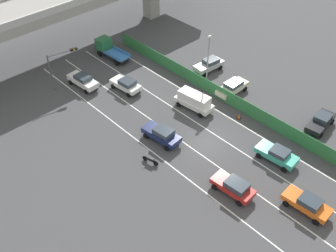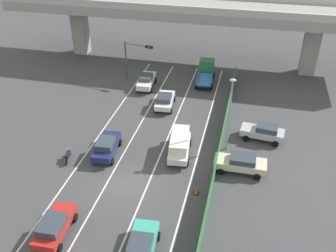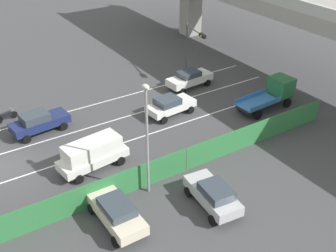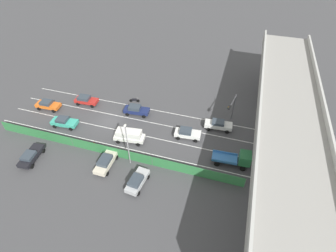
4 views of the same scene
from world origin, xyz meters
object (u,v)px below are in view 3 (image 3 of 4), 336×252
at_px(car_van_white, 92,153).
at_px(motorcycle, 6,116).
at_px(flatbed_truck_blue, 273,93).
at_px(car_sedan_white, 170,105).
at_px(parked_sedan_cream, 116,211).
at_px(street_lamp, 147,131).
at_px(parked_wagon_silver, 213,194).
at_px(traffic_light, 193,41).
at_px(car_sedan_navy, 39,122).
at_px(car_hatchback_white, 189,78).
at_px(traffic_cone, 34,211).

bearing_deg(car_van_white, motorcycle, -161.74).
bearing_deg(car_van_white, flatbed_truck_blue, 90.09).
height_order(car_sedan_white, parked_sedan_cream, parked_sedan_cream).
bearing_deg(car_van_white, street_lamp, 24.00).
height_order(car_van_white, motorcycle, car_van_white).
bearing_deg(flatbed_truck_blue, parked_wagon_silver, -58.64).
distance_m(traffic_light, street_lamp, 18.40).
bearing_deg(car_van_white, parked_sedan_cream, -11.46).
relative_size(car_sedan_navy, parked_sedan_cream, 1.01).
xyz_separation_m(car_sedan_navy, motorcycle, (-3.23, -1.72, -0.48)).
bearing_deg(car_hatchback_white, flatbed_truck_blue, 29.15).
height_order(car_sedan_white, traffic_light, traffic_light).
relative_size(car_sedan_navy, traffic_cone, 6.74).
xyz_separation_m(car_hatchback_white, parked_wagon_silver, (14.74, -8.69, 0.02)).
distance_m(car_sedan_navy, traffic_light, 16.69).
xyz_separation_m(car_van_white, parked_wagon_silver, (7.67, 4.44, -0.29)).
bearing_deg(parked_sedan_cream, car_sedan_navy, -178.27).
distance_m(motorcycle, street_lamp, 15.67).
height_order(car_sedan_white, flatbed_truck_blue, flatbed_truck_blue).
bearing_deg(parked_sedan_cream, street_lamp, 117.00).
xyz_separation_m(car_sedan_navy, flatbed_truck_blue, (6.70, 18.63, 0.31)).
relative_size(traffic_light, traffic_cone, 7.51).
bearing_deg(car_sedan_navy, motorcycle, -151.93).
bearing_deg(street_lamp, car_sedan_white, 139.21).
bearing_deg(traffic_light, motorcycle, -93.37).
xyz_separation_m(car_sedan_navy, parked_wagon_silver, (14.39, 6.00, -0.01)).
relative_size(car_hatchback_white, traffic_light, 0.90).
distance_m(car_sedan_white, parked_wagon_silver, 11.97).
height_order(parked_wagon_silver, street_lamp, street_lamp).
bearing_deg(car_sedan_white, street_lamp, -40.79).
xyz_separation_m(street_lamp, traffic_cone, (-1.75, -6.92, -4.22)).
relative_size(parked_sedan_cream, traffic_cone, 6.69).
bearing_deg(street_lamp, flatbed_truck_blue, 105.79).
xyz_separation_m(car_sedan_navy, street_lamp, (10.98, 3.46, 3.61)).
distance_m(car_hatchback_white, flatbed_truck_blue, 8.08).
bearing_deg(parked_wagon_silver, street_lamp, -143.23).
distance_m(motorcycle, parked_sedan_cream, 15.93).
xyz_separation_m(parked_wagon_silver, traffic_cone, (-5.15, -9.46, -0.61)).
relative_size(flatbed_truck_blue, parked_sedan_cream, 1.20).
relative_size(flatbed_truck_blue, parked_wagon_silver, 1.26).
distance_m(car_sedan_navy, car_hatchback_white, 14.70).
distance_m(flatbed_truck_blue, street_lamp, 16.10).
height_order(traffic_light, traffic_cone, traffic_light).
xyz_separation_m(car_hatchback_white, flatbed_truck_blue, (7.05, 3.93, 0.33)).
relative_size(car_van_white, motorcycle, 2.62).
distance_m(flatbed_truck_blue, traffic_cone, 22.25).
height_order(car_sedan_white, car_sedan_navy, car_sedan_navy).
xyz_separation_m(car_van_white, traffic_cone, (2.51, -5.02, -0.90)).
distance_m(car_van_white, flatbed_truck_blue, 17.07).
xyz_separation_m(car_sedan_white, traffic_light, (-5.35, 6.11, 2.85)).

